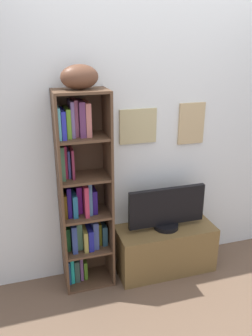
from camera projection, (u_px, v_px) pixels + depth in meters
back_wall at (150, 138)px, 2.95m from camera, size 4.80×0.08×2.43m
bookshelf at (81, 196)px, 2.78m from camera, size 0.42×0.30×1.68m
football at (80, 77)px, 2.42m from camera, size 0.31×0.22×0.18m
tv_stand at (165, 248)px, 3.12m from camera, size 0.89×0.38×0.43m
television at (167, 209)px, 2.98m from camera, size 0.70×0.22×0.39m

